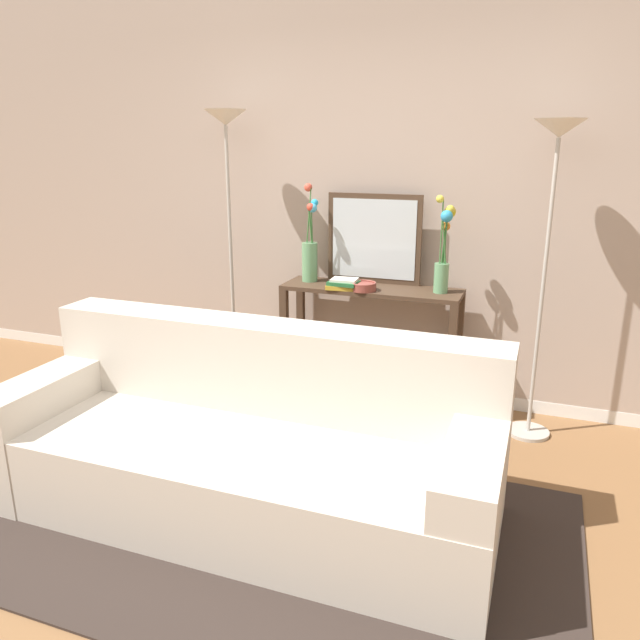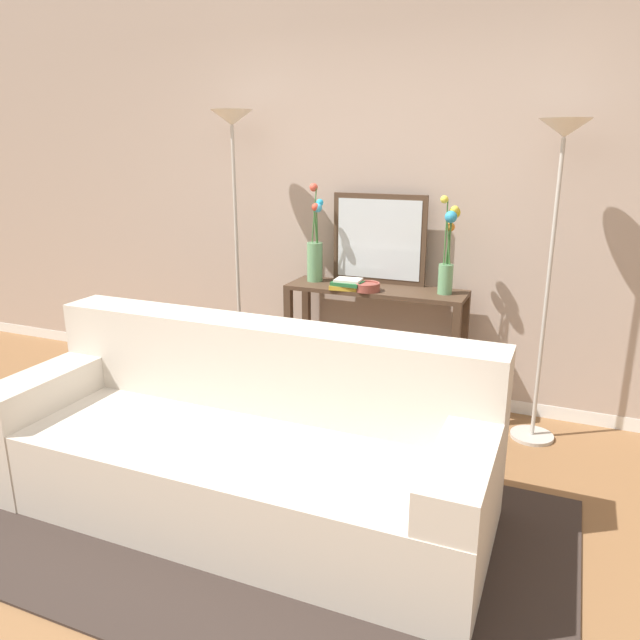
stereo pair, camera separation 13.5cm
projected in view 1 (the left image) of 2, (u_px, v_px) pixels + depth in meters
The scene contains 13 objects.
ground_plane at pixel (242, 571), 2.61m from camera, with size 16.00×16.00×0.02m, color brown.
back_wall at pixel (382, 180), 4.13m from camera, with size 12.00×0.15×3.03m.
area_rug at pixel (233, 521), 2.92m from camera, with size 3.17×1.65×0.01m.
couch at pixel (247, 449), 2.99m from camera, with size 2.43×0.94×0.88m.
console_table at pixel (370, 326), 4.10m from camera, with size 1.19×0.35×0.84m.
floor_lamp_left at pixel (228, 176), 4.08m from camera, with size 0.28×0.28×1.97m.
floor_lamp_right at pixel (553, 194), 3.41m from camera, with size 0.28×0.28×1.89m.
wall_mirror at pixel (374, 239), 4.08m from camera, with size 0.64×0.02×0.60m.
vase_tall_flowers at pixel (310, 251), 4.15m from camera, with size 0.11×0.11×0.66m.
vase_short_flowers at pixel (444, 250), 3.80m from camera, with size 0.12×0.13×0.61m.
fruit_bowl at pixel (364, 286), 3.93m from camera, with size 0.17×0.17×0.06m.
book_stack at pixel (344, 284), 3.97m from camera, with size 0.23×0.17×0.07m.
book_row_under_console at pixel (323, 390), 4.36m from camera, with size 0.29×0.18×0.12m.
Camera 1 is at (1.08, -1.94, 1.76)m, focal length 34.11 mm.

